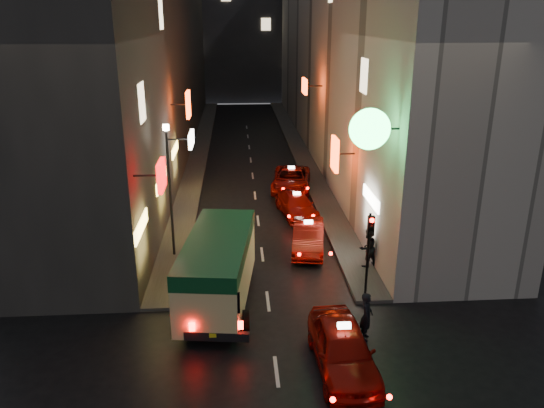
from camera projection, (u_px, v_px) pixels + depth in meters
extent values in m
cube|color=#383633|center=(147.00, 42.00, 41.84)|extent=(6.00, 52.00, 18.00)
cube|color=#F20A0A|center=(161.00, 175.00, 19.84)|extent=(0.18, 1.39, 1.09)
cube|color=white|center=(191.00, 139.00, 29.47)|extent=(0.18, 2.05, 0.77)
cube|color=#FF390C|center=(188.00, 104.00, 31.66)|extent=(0.18, 1.41, 1.57)
cube|color=#FFD459|center=(141.00, 226.00, 20.98)|extent=(0.10, 2.84, 0.55)
cube|color=yellow|center=(161.00, 180.00, 26.87)|extent=(0.10, 3.53, 0.55)
cube|color=#FFD459|center=(175.00, 150.00, 33.10)|extent=(0.10, 3.19, 0.55)
cube|color=#FFE5B2|center=(142.00, 102.00, 21.84)|extent=(0.06, 1.30, 1.60)
cube|color=#FFE5B2|center=(161.00, 14.00, 28.20)|extent=(0.06, 1.30, 1.60)
cube|color=#BAB4AA|center=(347.00, 41.00, 42.88)|extent=(6.00, 52.00, 18.00)
cylinder|color=#30F062|center=(370.00, 129.00, 19.82)|extent=(1.55, 0.18, 1.55)
cube|color=#FF390C|center=(335.00, 154.00, 27.40)|extent=(0.18, 1.39, 1.72)
cube|color=#FF390C|center=(305.00, 86.00, 37.08)|extent=(0.18, 1.82, 1.04)
cube|color=white|center=(371.00, 198.00, 24.22)|extent=(0.10, 2.77, 0.55)
cube|color=#FFE5B2|center=(364.00, 76.00, 25.07)|extent=(0.06, 1.30, 1.60)
cube|color=#37373C|center=(242.00, 16.00, 71.80)|extent=(30.00, 10.00, 22.00)
cube|color=#484642|center=(200.00, 151.00, 45.05)|extent=(1.50, 52.00, 0.15)
cube|color=#484642|center=(299.00, 150.00, 45.60)|extent=(1.50, 52.00, 0.15)
cube|color=#DBD389|center=(218.00, 267.00, 20.69)|extent=(3.07, 6.74, 2.38)
cube|color=#0D4321|center=(217.00, 245.00, 20.38)|extent=(3.09, 6.76, 0.60)
cube|color=black|center=(218.00, 258.00, 20.91)|extent=(2.78, 4.16, 0.54)
cube|color=black|center=(217.00, 336.00, 18.02)|extent=(2.24, 0.46, 0.33)
cube|color=#FF0A05|center=(192.00, 327.00, 17.75)|extent=(0.20, 0.06, 0.30)
cube|color=#FF0A05|center=(240.00, 325.00, 17.86)|extent=(0.20, 0.06, 0.30)
cylinder|color=black|center=(197.00, 271.00, 22.97)|extent=(0.24, 0.82, 0.82)
cylinder|color=black|center=(246.00, 321.00, 19.19)|extent=(0.24, 0.82, 0.82)
imported|color=maroon|center=(343.00, 345.00, 16.97)|extent=(2.49, 5.68, 1.78)
cube|color=white|center=(344.00, 319.00, 16.64)|extent=(0.43, 0.19, 0.16)
sphere|color=#FF0A05|center=(333.00, 400.00, 14.51)|extent=(0.16, 0.16, 0.16)
sphere|color=#FF0A05|center=(389.00, 397.00, 14.61)|extent=(0.16, 0.16, 0.16)
imported|color=maroon|center=(308.00, 235.00, 25.84)|extent=(2.79, 5.30, 1.61)
cube|color=white|center=(309.00, 218.00, 25.54)|extent=(0.44, 0.24, 0.16)
sphere|color=#FF0A05|center=(299.00, 254.00, 23.62)|extent=(0.16, 0.16, 0.16)
sphere|color=#FF0A05|center=(331.00, 254.00, 23.71)|extent=(0.16, 0.16, 0.16)
imported|color=maroon|center=(297.00, 203.00, 30.37)|extent=(2.64, 4.89, 1.48)
cube|color=white|center=(297.00, 190.00, 30.10)|extent=(0.44, 0.25, 0.16)
sphere|color=#FF0A05|center=(289.00, 216.00, 28.34)|extent=(0.16, 0.16, 0.16)
sphere|color=#FF0A05|center=(313.00, 216.00, 28.43)|extent=(0.16, 0.16, 0.16)
imported|color=maroon|center=(291.00, 178.00, 34.86)|extent=(2.98, 5.62, 1.70)
cube|color=white|center=(291.00, 164.00, 34.55)|extent=(0.44, 0.24, 0.16)
sphere|color=#FF0A05|center=(283.00, 189.00, 32.52)|extent=(0.16, 0.16, 0.16)
sphere|color=#FF0A05|center=(308.00, 188.00, 32.62)|extent=(0.16, 0.16, 0.16)
imported|color=black|center=(367.00, 313.00, 18.55)|extent=(0.62, 0.77, 2.04)
imported|color=black|center=(368.00, 245.00, 23.73)|extent=(0.90, 0.78, 2.04)
cylinder|color=black|center=(368.00, 254.00, 21.08)|extent=(0.10, 0.10, 3.50)
cube|color=black|center=(371.00, 226.00, 20.48)|extent=(0.26, 0.18, 0.80)
sphere|color=#FF0A05|center=(372.00, 220.00, 20.29)|extent=(0.18, 0.18, 0.18)
sphere|color=black|center=(372.00, 227.00, 20.38)|extent=(0.17, 0.17, 0.17)
sphere|color=black|center=(371.00, 233.00, 20.47)|extent=(0.17, 0.17, 0.17)
cylinder|color=black|center=(170.00, 194.00, 24.28)|extent=(0.12, 0.12, 6.00)
cylinder|color=#FFE5BF|center=(166.00, 127.00, 23.24)|extent=(0.28, 0.28, 0.25)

